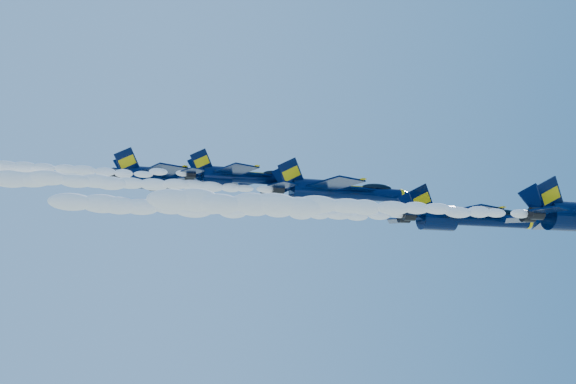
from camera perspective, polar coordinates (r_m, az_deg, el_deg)
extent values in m
ellipsoid|color=black|center=(76.49, 21.12, -1.79)|extent=(1.71, 2.96, 7.00)
cube|color=black|center=(81.13, 20.45, -2.38)|extent=(5.87, 6.96, 0.20)
cube|color=yellow|center=(82.04, 21.33, -2.34)|extent=(2.64, 5.48, 0.11)
cube|color=black|center=(74.51, 20.02, -0.28)|extent=(3.57, 1.13, 3.84)
cube|color=black|center=(76.36, 19.05, -0.64)|extent=(3.57, 1.13, 3.84)
cylinder|color=black|center=(73.73, 19.02, -1.62)|extent=(1.31, 1.20, 1.20)
cylinder|color=black|center=(74.90, 18.42, -1.82)|extent=(1.31, 1.20, 1.20)
ellipsoid|color=white|center=(65.90, 5.02, -1.25)|extent=(36.29, 2.13, 1.92)
cylinder|color=black|center=(85.38, 15.69, -2.14)|extent=(9.49, 1.58, 1.58)
ellipsoid|color=black|center=(82.23, 11.70, -2.00)|extent=(1.64, 2.85, 6.75)
cone|color=black|center=(88.62, 19.11, -2.28)|extent=(2.74, 1.58, 1.58)
cylinder|color=yellow|center=(87.93, 18.42, -2.26)|extent=(0.37, 1.64, 1.64)
ellipsoid|color=black|center=(86.44, 16.69, -1.67)|extent=(3.79, 1.23, 1.04)
cube|color=yellow|center=(86.38, 16.70, -1.88)|extent=(4.43, 1.05, 0.19)
cube|color=black|center=(79.46, 14.26, -1.47)|extent=(5.65, 6.70, 0.19)
cube|color=black|center=(86.79, 11.59, -2.52)|extent=(5.65, 6.70, 0.19)
cube|color=yellow|center=(80.20, 15.18, -1.44)|extent=(2.54, 5.28, 0.11)
cube|color=yellow|center=(87.47, 12.45, -2.49)|extent=(2.54, 5.28, 0.11)
cube|color=black|center=(80.57, 10.51, -0.65)|extent=(3.43, 1.08, 3.70)
cube|color=black|center=(82.53, 9.86, -0.96)|extent=(3.43, 1.08, 3.70)
cylinder|color=black|center=(80.05, 9.55, -1.85)|extent=(1.26, 1.16, 1.16)
cylinder|color=black|center=(81.28, 9.15, -2.02)|extent=(1.26, 1.16, 1.16)
cube|color=yellow|center=(83.99, 13.80, -1.51)|extent=(11.60, 0.37, 0.08)
ellipsoid|color=white|center=(75.02, -3.79, -1.47)|extent=(36.29, 2.06, 1.85)
cylinder|color=black|center=(91.08, 5.90, -0.14)|extent=(10.17, 1.70, 1.70)
ellipsoid|color=black|center=(88.85, 1.60, 0.08)|extent=(1.76, 3.05, 7.23)
cone|color=black|center=(93.57, 9.66, -0.36)|extent=(2.94, 1.70, 1.70)
cylinder|color=yellow|center=(93.02, 8.90, -0.31)|extent=(0.40, 1.76, 1.76)
ellipsoid|color=black|center=(91.95, 7.01, 0.31)|extent=(4.07, 1.32, 1.12)
cube|color=yellow|center=(91.88, 7.01, 0.10)|extent=(4.75, 1.13, 0.20)
cube|color=black|center=(85.26, 3.76, 0.68)|extent=(6.06, 7.18, 0.20)
cube|color=black|center=(93.66, 2.01, -0.54)|extent=(6.06, 7.18, 0.20)
cube|color=yellow|center=(85.79, 4.77, 0.69)|extent=(2.73, 5.66, 0.11)
cube|color=yellow|center=(94.15, 2.93, -0.53)|extent=(2.73, 5.66, 0.11)
cube|color=black|center=(87.48, 0.24, 1.45)|extent=(3.68, 1.16, 3.96)
cube|color=black|center=(89.71, -0.15, 1.10)|extent=(3.68, 1.16, 3.96)
cylinder|color=black|center=(87.13, -0.77, 0.29)|extent=(1.36, 1.24, 1.24)
cylinder|color=black|center=(88.52, -1.00, 0.08)|extent=(1.36, 1.24, 1.24)
cube|color=yellow|center=(90.16, 3.87, 0.53)|extent=(12.43, 0.40, 0.09)
ellipsoid|color=white|center=(85.35, -13.17, 0.73)|extent=(36.29, 2.20, 1.98)
cylinder|color=black|center=(90.00, -1.95, 1.05)|extent=(8.38, 1.40, 1.40)
ellipsoid|color=black|center=(88.91, -5.64, 1.24)|extent=(1.45, 2.51, 5.96)
cone|color=black|center=(91.31, 1.35, 0.84)|extent=(2.42, 1.40, 1.40)
cylinder|color=yellow|center=(91.01, 0.67, 0.89)|extent=(0.33, 1.45, 1.45)
ellipsoid|color=black|center=(90.52, -0.97, 1.42)|extent=(3.35, 1.09, 0.92)
cube|color=yellow|center=(90.45, -0.98, 1.25)|extent=(3.91, 0.93, 0.17)
cube|color=black|center=(85.63, -4.13, 1.78)|extent=(4.99, 5.92, 0.17)
cube|color=black|center=(92.76, -4.99, 0.68)|extent=(4.99, 5.92, 0.17)
cube|color=yellow|center=(85.90, -3.28, 1.79)|extent=(2.25, 4.66, 0.09)
cube|color=yellow|center=(93.00, -4.20, 0.69)|extent=(2.25, 4.66, 0.09)
cube|color=black|center=(88.04, -6.84, 2.38)|extent=(3.03, 0.96, 3.26)
cube|color=black|center=(89.91, -7.01, 2.07)|extent=(3.03, 0.96, 3.26)
cylinder|color=black|center=(87.88, -7.68, 1.43)|extent=(1.12, 1.02, 1.02)
cylinder|color=black|center=(89.04, -7.78, 1.24)|extent=(1.12, 1.02, 1.02)
cube|color=yellow|center=(89.61, -3.69, 1.60)|extent=(10.24, 0.33, 0.07)
ellipsoid|color=white|center=(88.20, -19.82, 1.86)|extent=(36.29, 1.82, 1.63)
cylinder|color=black|center=(96.75, -7.18, 0.91)|extent=(9.81, 1.64, 1.64)
ellipsoid|color=black|center=(96.12, -11.24, 1.11)|extent=(1.70, 2.94, 6.98)
cone|color=black|center=(97.75, -3.51, 0.70)|extent=(2.83, 1.64, 1.64)
cylinder|color=yellow|center=(97.51, -4.26, 0.74)|extent=(0.38, 1.70, 1.70)
ellipsoid|color=black|center=(97.19, -6.09, 1.32)|extent=(3.92, 1.28, 1.08)
cube|color=yellow|center=(97.11, -6.09, 1.13)|extent=(4.58, 1.09, 0.20)
cube|color=black|center=(92.03, -9.84, 1.70)|extent=(5.84, 6.93, 0.20)
cube|color=black|center=(100.49, -10.29, 0.51)|extent=(5.84, 6.93, 0.20)
cube|color=yellow|center=(92.19, -8.89, 1.71)|extent=(2.63, 5.46, 0.11)
cube|color=yellow|center=(100.64, -9.42, 0.52)|extent=(2.63, 5.46, 0.11)
cube|color=black|center=(95.31, -12.59, 2.34)|extent=(3.55, 1.12, 3.82)
cube|color=black|center=(97.53, -12.65, 2.00)|extent=(3.55, 1.12, 3.82)
cylinder|color=black|center=(95.28, -13.50, 1.31)|extent=(1.31, 1.20, 1.20)
cylinder|color=black|center=(96.66, -13.53, 1.11)|extent=(1.31, 1.20, 1.20)
cube|color=yellow|center=(96.59, -9.09, 1.51)|extent=(11.99, 0.38, 0.09)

